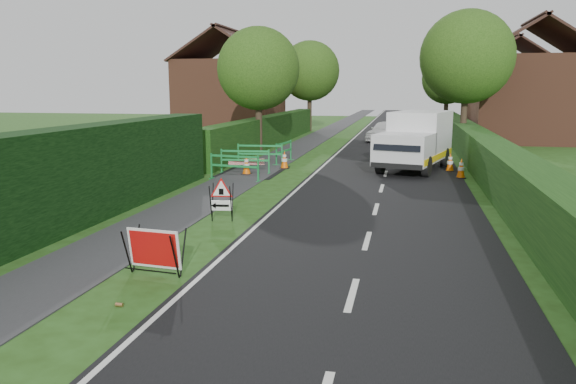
{
  "coord_description": "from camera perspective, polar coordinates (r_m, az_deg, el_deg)",
  "views": [
    {
      "loc": [
        3.32,
        -11.57,
        3.47
      ],
      "look_at": [
        0.36,
        2.31,
        0.84
      ],
      "focal_mm": 35.0,
      "sensor_mm": 36.0,
      "label": 1
    }
  ],
  "objects": [
    {
      "name": "hatchback_car",
      "position": [
        37.76,
        9.86,
        6.13
      ],
      "size": [
        2.69,
        4.34,
        1.38
      ],
      "primitive_type": "imported",
      "rotation": [
        0.0,
        0.0,
        -0.28
      ],
      "color": "silver",
      "rests_on": "ground"
    },
    {
      "name": "ground",
      "position": [
        12.52,
        -3.84,
        -5.59
      ],
      "size": [
        120.0,
        120.0,
        0.0
      ],
      "primitive_type": "plane",
      "color": "#254614",
      "rests_on": "ground"
    },
    {
      "name": "ped_barrier_1",
      "position": [
        23.2,
        -4.39,
        3.45
      ],
      "size": [
        2.08,
        0.49,
        1.0
      ],
      "rotation": [
        0.0,
        0.0,
        0.07
      ],
      "color": "#18893B",
      "rests_on": "ground"
    },
    {
      "name": "red_rect_sign",
      "position": [
        10.77,
        -13.45,
        -5.7
      ],
      "size": [
        1.1,
        0.74,
        0.89
      ],
      "rotation": [
        0.0,
        0.0,
        -0.11
      ],
      "color": "black",
      "rests_on": "ground"
    },
    {
      "name": "ped_barrier_3",
      "position": [
        26.43,
        -0.42,
        4.34
      ],
      "size": [
        0.61,
        2.09,
        1.0
      ],
      "rotation": [
        0.0,
        0.0,
        1.44
      ],
      "color": "#18893B",
      "rests_on": "ground"
    },
    {
      "name": "tree_nw",
      "position": [
        30.62,
        -3.02,
        12.39
      ],
      "size": [
        4.4,
        4.4,
        6.7
      ],
      "color": "#2D2116",
      "rests_on": "ground"
    },
    {
      "name": "footpath",
      "position": [
        47.12,
        4.33,
        6.27
      ],
      "size": [
        2.0,
        90.0,
        0.02
      ],
      "primitive_type": "cube",
      "color": "#2D2D30",
      "rests_on": "ground"
    },
    {
      "name": "house_east_a",
      "position": [
        40.31,
        23.32,
        8.85
      ],
      "size": [
        7.5,
        7.4,
        7.88
      ],
      "color": "brown",
      "rests_on": "ground"
    },
    {
      "name": "house_west",
      "position": [
        43.65,
        -5.81,
        9.71
      ],
      "size": [
        7.5,
        7.4,
        7.88
      ],
      "color": "brown",
      "rests_on": "ground"
    },
    {
      "name": "hedge_east",
      "position": [
        27.96,
        18.5,
        2.84
      ],
      "size": [
        1.2,
        50.0,
        1.5
      ],
      "primitive_type": "cube",
      "color": "#14380F",
      "rests_on": "ground"
    },
    {
      "name": "ped_barrier_0",
      "position": [
        21.43,
        -5.47,
        2.85
      ],
      "size": [
        2.09,
        0.71,
        1.0
      ],
      "rotation": [
        0.0,
        0.0,
        -0.18
      ],
      "color": "#18893B",
      "rests_on": "ground"
    },
    {
      "name": "traffic_cone_3",
      "position": [
        22.91,
        -4.25,
        2.77
      ],
      "size": [
        0.38,
        0.38,
        0.79
      ],
      "color": "black",
      "rests_on": "ground"
    },
    {
      "name": "hedge_west_near",
      "position": [
        14.66,
        -23.04,
        -4.03
      ],
      "size": [
        1.1,
        18.0,
        2.5
      ],
      "primitive_type": "cube",
      "color": "black",
      "rests_on": "ground"
    },
    {
      "name": "traffic_cone_1",
      "position": [
        24.68,
        16.15,
        2.93
      ],
      "size": [
        0.38,
        0.38,
        0.79
      ],
      "color": "black",
      "rests_on": "ground"
    },
    {
      "name": "tree_ne",
      "position": [
        33.75,
        17.72,
        12.92
      ],
      "size": [
        5.2,
        5.2,
        7.79
      ],
      "color": "#2D2116",
      "rests_on": "ground"
    },
    {
      "name": "house_east_b",
      "position": [
        54.27,
        21.53,
        9.19
      ],
      "size": [
        7.5,
        7.4,
        7.88
      ],
      "color": "brown",
      "rests_on": "ground"
    },
    {
      "name": "tree_fw",
      "position": [
        46.27,
        2.23,
        12.19
      ],
      "size": [
        4.8,
        4.8,
        7.24
      ],
      "color": "#2D2116",
      "rests_on": "ground"
    },
    {
      "name": "ped_barrier_2",
      "position": [
        25.32,
        -2.87,
        4.06
      ],
      "size": [
        2.08,
        0.51,
        1.0
      ],
      "rotation": [
        0.0,
        0.0,
        0.08
      ],
      "color": "#18893B",
      "rests_on": "ground"
    },
    {
      "name": "traffic_cone_0",
      "position": [
        22.89,
        17.18,
        2.32
      ],
      "size": [
        0.38,
        0.38,
        0.79
      ],
      "color": "black",
      "rests_on": "ground"
    },
    {
      "name": "triangle_sign",
      "position": [
        14.74,
        -6.9,
        -0.45
      ],
      "size": [
        0.76,
        0.76,
        0.99
      ],
      "rotation": [
        0.0,
        0.0,
        0.14
      ],
      "color": "black",
      "rests_on": "ground"
    },
    {
      "name": "redwhite_plank",
      "position": [
        23.48,
        -4.23,
        1.99
      ],
      "size": [
        1.45,
        0.46,
        0.25
      ],
      "primitive_type": "cube",
      "rotation": [
        0.0,
        0.0,
        0.29
      ],
      "color": "red",
      "rests_on": "ground"
    },
    {
      "name": "traffic_cone_2",
      "position": [
        27.95,
        14.44,
        3.86
      ],
      "size": [
        0.38,
        0.38,
        0.79
      ],
      "color": "black",
      "rests_on": "ground"
    },
    {
      "name": "traffic_cone_4",
      "position": [
        24.52,
        -0.37,
        3.3
      ],
      "size": [
        0.38,
        0.38,
        0.79
      ],
      "color": "black",
      "rests_on": "ground"
    },
    {
      "name": "road_surface",
      "position": [
        46.7,
        11.06,
        6.06
      ],
      "size": [
        6.0,
        90.0,
        0.02
      ],
      "primitive_type": "cube",
      "color": "black",
      "rests_on": "ground"
    },
    {
      "name": "hedge_west_far",
      "position": [
        34.75,
        -1.88,
        4.78
      ],
      "size": [
        1.0,
        24.0,
        1.8
      ],
      "primitive_type": "cube",
      "color": "#14380F",
      "rests_on": "ground"
    },
    {
      "name": "works_van",
      "position": [
        24.75,
        12.87,
        5.24
      ],
      "size": [
        3.4,
        5.75,
        2.47
      ],
      "rotation": [
        0.0,
        0.0,
        -0.26
      ],
      "color": "silver",
      "rests_on": "ground"
    },
    {
      "name": "litter_can",
      "position": [
        9.61,
        -16.76,
        -11.1
      ],
      "size": [
        0.12,
        0.07,
        0.07
      ],
      "primitive_type": "cylinder",
      "rotation": [
        0.0,
        1.57,
        0.0
      ],
      "color": "#BF7F4C",
      "rests_on": "ground"
    },
    {
      "name": "tree_fe",
      "position": [
        49.67,
        15.89,
        10.99
      ],
      "size": [
        4.2,
        4.2,
        6.33
      ],
      "color": "#2D2116",
      "rests_on": "ground"
    }
  ]
}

